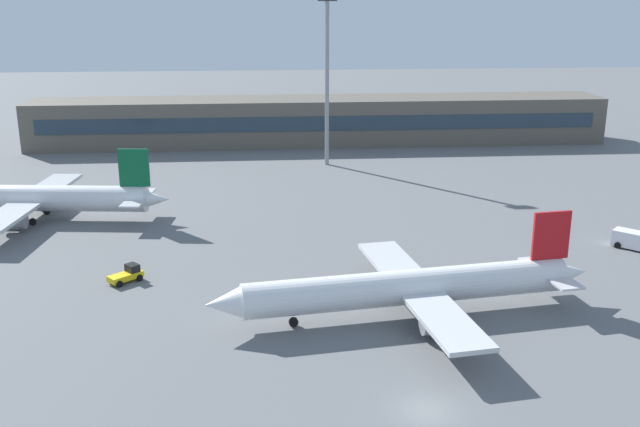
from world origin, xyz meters
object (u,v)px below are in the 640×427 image
object	(u,v)px
airplane_near	(406,288)
airplane_mid	(22,198)
baggage_tug_yellow	(127,274)
floodlight_tower_west	(327,70)
service_van_white	(636,240)

from	to	relation	value
airplane_near	airplane_mid	bearing A→B (deg)	142.85
baggage_tug_yellow	airplane_mid	bearing A→B (deg)	126.81
airplane_near	airplane_mid	xyz separation A→B (m)	(-44.91, 34.02, 0.14)
airplane_mid	airplane_near	bearing A→B (deg)	-37.15
baggage_tug_yellow	floodlight_tower_west	distance (m)	60.50
airplane_mid	floodlight_tower_west	world-z (taller)	floodlight_tower_west
floodlight_tower_west	baggage_tug_yellow	bearing A→B (deg)	-116.18
baggage_tug_yellow	service_van_white	xyz separation A→B (m)	(58.21, 5.40, 0.31)
airplane_near	floodlight_tower_west	size ratio (longest dim) A/B	1.30
service_van_white	airplane_near	bearing A→B (deg)	-152.35
airplane_mid	service_van_white	xyz separation A→B (m)	(75.66, -17.91, -1.86)
airplane_near	floodlight_tower_west	xyz separation A→B (m)	(-1.68, 63.14, 13.68)
airplane_mid	service_van_white	bearing A→B (deg)	-13.32
baggage_tug_yellow	service_van_white	bearing A→B (deg)	5.30
airplane_near	floodlight_tower_west	world-z (taller)	floodlight_tower_west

